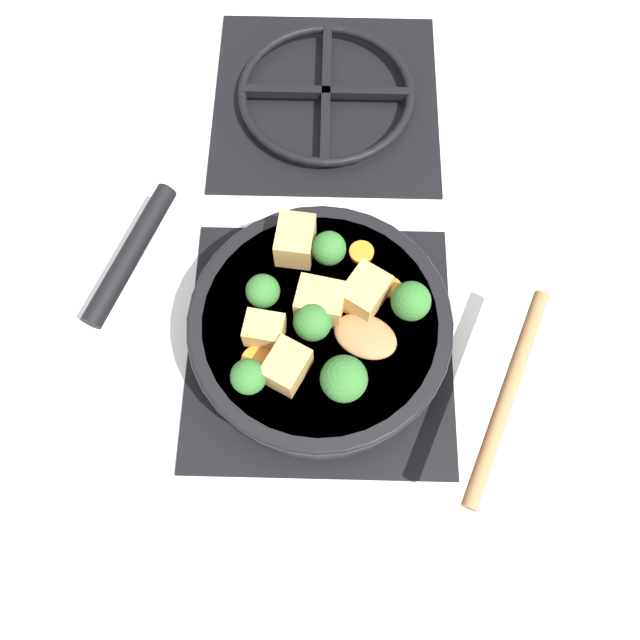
# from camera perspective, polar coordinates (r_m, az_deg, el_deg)

# --- Properties ---
(ground_plane) EXTENTS (2.40, 2.40, 0.00)m
(ground_plane) POSITION_cam_1_polar(r_m,az_deg,el_deg) (0.74, 0.00, -2.34)
(ground_plane) COLOR silver
(front_burner_grate) EXTENTS (0.31, 0.31, 0.03)m
(front_burner_grate) POSITION_cam_1_polar(r_m,az_deg,el_deg) (0.73, 0.00, -2.02)
(front_burner_grate) COLOR black
(front_burner_grate) RESTS_ON ground_plane
(rear_burner_grate) EXTENTS (0.31, 0.31, 0.03)m
(rear_burner_grate) POSITION_cam_1_polar(r_m,az_deg,el_deg) (0.91, 0.55, 19.76)
(rear_burner_grate) COLOR black
(rear_burner_grate) RESTS_ON ground_plane
(skillet_pan) EXTENTS (0.40, 0.31, 0.06)m
(skillet_pan) POSITION_cam_1_polar(r_m,az_deg,el_deg) (0.68, -0.24, -0.66)
(skillet_pan) COLOR black
(skillet_pan) RESTS_ON front_burner_grate
(wooden_spoon) EXTENTS (0.24, 0.23, 0.02)m
(wooden_spoon) POSITION_cam_1_polar(r_m,az_deg,el_deg) (0.65, 11.41, -4.42)
(wooden_spoon) COLOR olive
(wooden_spoon) RESTS_ON skillet_pan
(tofu_cube_center_large) EXTENTS (0.06, 0.06, 0.04)m
(tofu_cube_center_large) POSITION_cam_1_polar(r_m,az_deg,el_deg) (0.66, 4.12, 2.51)
(tofu_cube_center_large) COLOR tan
(tofu_cube_center_large) RESTS_ON skillet_pan
(tofu_cube_near_handle) EXTENTS (0.06, 0.05, 0.04)m
(tofu_cube_near_handle) POSITION_cam_1_polar(r_m,az_deg,el_deg) (0.65, 0.40, 1.71)
(tofu_cube_near_handle) COLOR tan
(tofu_cube_near_handle) RESTS_ON skillet_pan
(tofu_cube_east_chunk) EXTENTS (0.04, 0.04, 0.03)m
(tofu_cube_east_chunk) POSITION_cam_1_polar(r_m,az_deg,el_deg) (0.64, -5.10, -0.92)
(tofu_cube_east_chunk) COLOR tan
(tofu_cube_east_chunk) RESTS_ON skillet_pan
(tofu_cube_west_chunk) EXTENTS (0.04, 0.05, 0.04)m
(tofu_cube_west_chunk) POSITION_cam_1_polar(r_m,az_deg,el_deg) (0.68, -2.27, 7.29)
(tofu_cube_west_chunk) COLOR tan
(tofu_cube_west_chunk) RESTS_ON skillet_pan
(tofu_cube_back_piece) EXTENTS (0.05, 0.06, 0.04)m
(tofu_cube_back_piece) POSITION_cam_1_polar(r_m,az_deg,el_deg) (0.63, -3.08, -4.28)
(tofu_cube_back_piece) COLOR tan
(tofu_cube_back_piece) RESTS_ON skillet_pan
(broccoli_floret_near_spoon) EXTENTS (0.05, 0.05, 0.05)m
(broccoli_floret_near_spoon) POSITION_cam_1_polar(r_m,az_deg,el_deg) (0.61, 2.20, -5.40)
(broccoli_floret_near_spoon) COLOR #709956
(broccoli_floret_near_spoon) RESTS_ON skillet_pan
(broccoli_floret_center_top) EXTENTS (0.04, 0.04, 0.04)m
(broccoli_floret_center_top) POSITION_cam_1_polar(r_m,az_deg,el_deg) (0.65, -5.24, 2.63)
(broccoli_floret_center_top) COLOR #709956
(broccoli_floret_center_top) RESTS_ON skillet_pan
(broccoli_floret_east_rim) EXTENTS (0.04, 0.04, 0.05)m
(broccoli_floret_east_rim) POSITION_cam_1_polar(r_m,az_deg,el_deg) (0.65, 8.31, 1.70)
(broccoli_floret_east_rim) COLOR #709956
(broccoli_floret_east_rim) RESTS_ON skillet_pan
(broccoli_floret_west_rim) EXTENTS (0.04, 0.04, 0.05)m
(broccoli_floret_west_rim) POSITION_cam_1_polar(r_m,az_deg,el_deg) (0.63, -0.69, -0.22)
(broccoli_floret_west_rim) COLOR #709956
(broccoli_floret_west_rim) RESTS_ON skillet_pan
(broccoli_floret_north_edge) EXTENTS (0.04, 0.04, 0.04)m
(broccoli_floret_north_edge) POSITION_cam_1_polar(r_m,az_deg,el_deg) (0.62, -6.55, -5.18)
(broccoli_floret_north_edge) COLOR #709956
(broccoli_floret_north_edge) RESTS_ON skillet_pan
(broccoli_floret_south_cluster) EXTENTS (0.04, 0.04, 0.04)m
(broccoli_floret_south_cluster) POSITION_cam_1_polar(r_m,az_deg,el_deg) (0.67, 0.82, 6.54)
(broccoli_floret_south_cluster) COLOR #709956
(broccoli_floret_south_cluster) RESTS_ON skillet_pan
(carrot_slice_orange_thin) EXTENTS (0.03, 0.03, 0.01)m
(carrot_slice_orange_thin) POSITION_cam_1_polar(r_m,az_deg,el_deg) (0.69, 3.82, 6.20)
(carrot_slice_orange_thin) COLOR orange
(carrot_slice_orange_thin) RESTS_ON skillet_pan
(carrot_slice_near_center) EXTENTS (0.03, 0.03, 0.01)m
(carrot_slice_near_center) POSITION_cam_1_polar(r_m,az_deg,el_deg) (0.65, -5.74, -3.77)
(carrot_slice_near_center) COLOR orange
(carrot_slice_near_center) RESTS_ON skillet_pan
(carrot_slice_edge_slice) EXTENTS (0.02, 0.02, 0.01)m
(carrot_slice_edge_slice) POSITION_cam_1_polar(r_m,az_deg,el_deg) (0.68, 6.49, 2.98)
(carrot_slice_edge_slice) COLOR orange
(carrot_slice_edge_slice) RESTS_ON skillet_pan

